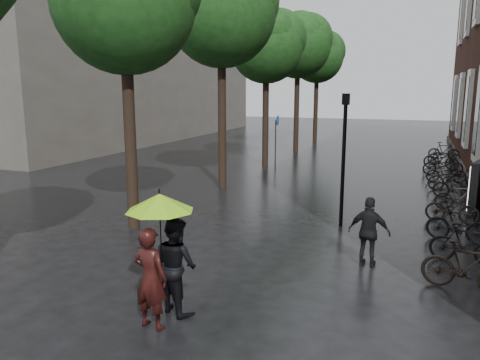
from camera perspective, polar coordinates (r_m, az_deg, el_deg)
The scene contains 10 objects.
bg_building at distance 40.93m, azimuth -17.99°, elevation 14.86°, with size 16.00×30.00×14.00m, color #47423D.
street_trees at distance 21.34m, azimuth 0.72°, elevation 17.58°, with size 4.33×34.03×8.91m.
person_burgundy at distance 7.96m, azimuth -10.88°, elevation -11.67°, with size 0.63×0.41×1.73m, color black.
person_black at distance 8.44m, azimuth -7.82°, elevation -10.22°, with size 0.84×0.66×1.73m, color black.
lime_umbrella at distance 7.87m, azimuth -9.78°, elevation -2.71°, with size 1.16×1.16×1.71m.
pedestrian_walking at distance 10.83m, azimuth 15.47°, elevation -6.12°, with size 0.92×0.38×1.58m, color black.
parked_bicycles at distance 19.72m, azimuth 24.16°, elevation 0.01°, with size 2.07×19.42×1.01m.
ad_lightbox at distance 16.38m, azimuth 26.90°, elevation -0.90°, with size 0.26×1.13×1.71m.
lamp_post at distance 13.49m, azimuth 12.55°, elevation 3.93°, with size 0.20×0.20×3.79m.
cycle_sign at distance 23.22m, azimuth 4.46°, elevation 5.65°, with size 0.14×0.48×2.63m.
Camera 1 is at (3.38, -3.97, 3.91)m, focal length 35.00 mm.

